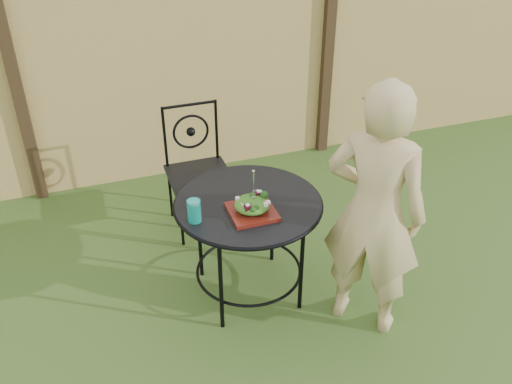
{
  "coord_description": "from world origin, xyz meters",
  "views": [
    {
      "loc": [
        -0.9,
        -2.3,
        2.66
      ],
      "look_at": [
        0.07,
        0.5,
        0.75
      ],
      "focal_mm": 40.0,
      "sensor_mm": 36.0,
      "label": 1
    }
  ],
  "objects_px": {
    "diner": "(374,213)",
    "salad_plate": "(252,212)",
    "patio_table": "(248,220)",
    "patio_chair": "(197,166)"
  },
  "relations": [
    {
      "from": "salad_plate",
      "to": "patio_chair",
      "type": "bearing_deg",
      "value": 95.13
    },
    {
      "from": "patio_table",
      "to": "salad_plate",
      "type": "xyz_separation_m",
      "value": [
        -0.02,
        -0.13,
        0.15
      ]
    },
    {
      "from": "patio_chair",
      "to": "salad_plate",
      "type": "height_order",
      "value": "patio_chair"
    },
    {
      "from": "patio_table",
      "to": "patio_chair",
      "type": "bearing_deg",
      "value": 96.94
    },
    {
      "from": "diner",
      "to": "salad_plate",
      "type": "bearing_deg",
      "value": 15.67
    },
    {
      "from": "patio_chair",
      "to": "salad_plate",
      "type": "distance_m",
      "value": 1.05
    },
    {
      "from": "diner",
      "to": "patio_table",
      "type": "bearing_deg",
      "value": 6.66
    },
    {
      "from": "diner",
      "to": "salad_plate",
      "type": "xyz_separation_m",
      "value": [
        -0.62,
        0.34,
        -0.07
      ]
    },
    {
      "from": "diner",
      "to": "patio_chair",
      "type": "bearing_deg",
      "value": -18.12
    },
    {
      "from": "patio_chair",
      "to": "diner",
      "type": "xyz_separation_m",
      "value": [
        0.71,
        -1.36,
        0.31
      ]
    }
  ]
}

